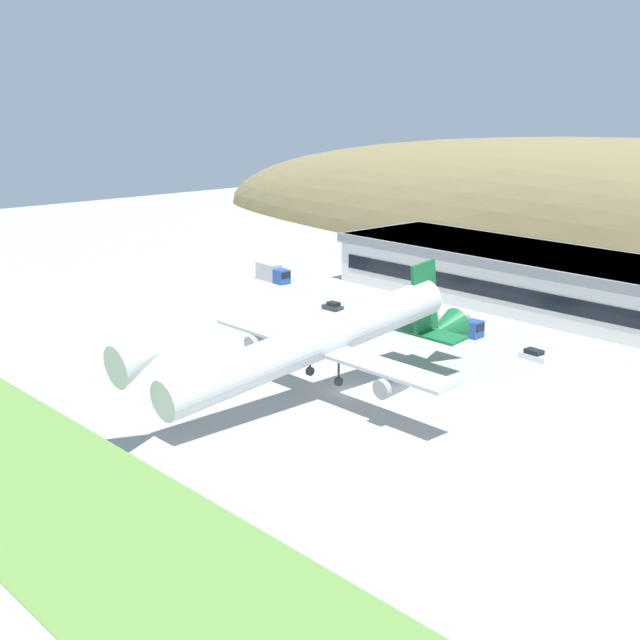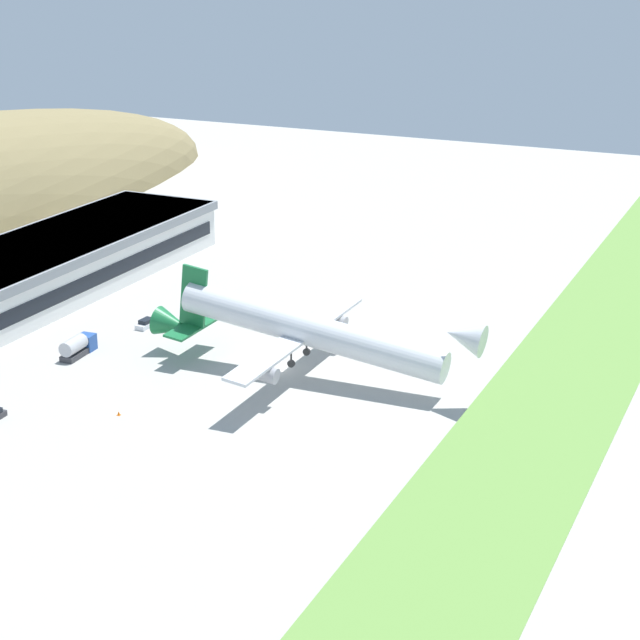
% 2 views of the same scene
% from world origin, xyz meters
% --- Properties ---
extents(ground_plane, '(387.42, 387.42, 0.00)m').
position_xyz_m(ground_plane, '(0.00, 0.00, 0.00)').
color(ground_plane, '#ADAAA3').
extents(grass_strip_foreground, '(348.68, 19.84, 0.08)m').
position_xyz_m(grass_strip_foreground, '(0.00, -39.83, 0.04)').
color(grass_strip_foreground, '#669342').
rests_on(grass_strip_foreground, ground_plane).
extents(terminal_building, '(105.50, 23.18, 9.28)m').
position_xyz_m(terminal_building, '(3.97, 54.76, 5.25)').
color(terminal_building, white).
rests_on(terminal_building, ground_plane).
extents(cargo_airplane, '(38.82, 52.56, 12.73)m').
position_xyz_m(cargo_airplane, '(-0.50, -4.59, 7.09)').
color(cargo_airplane, silver).
extents(service_car_0, '(3.80, 1.84, 1.43)m').
position_xyz_m(service_car_0, '(-31.81, 26.55, 0.59)').
color(service_car_0, '#333338').
rests_on(service_car_0, ground_plane).
extents(service_car_1, '(4.54, 2.09, 1.45)m').
position_xyz_m(service_car_1, '(7.36, 28.29, 0.60)').
color(service_car_1, silver).
rests_on(service_car_1, ground_plane).
extents(fuel_truck, '(7.45, 2.92, 3.21)m').
position_xyz_m(fuel_truck, '(-7.97, 30.70, 1.51)').
color(fuel_truck, '#264C99').
rests_on(fuel_truck, ground_plane).
extents(box_truck, '(8.56, 2.90, 3.30)m').
position_xyz_m(box_truck, '(-56.56, 33.42, 1.57)').
color(box_truck, '#264C99').
rests_on(box_truck, ground_plane).
extents(traffic_cone_0, '(0.52, 0.52, 0.58)m').
position_xyz_m(traffic_cone_0, '(-23.56, 12.23, 0.28)').
color(traffic_cone_0, orange).
rests_on(traffic_cone_0, ground_plane).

